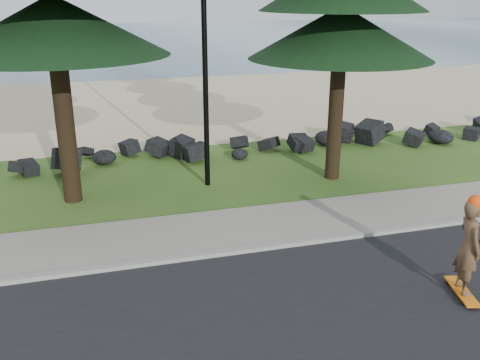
# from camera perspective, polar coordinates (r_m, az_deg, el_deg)

# --- Properties ---
(ground) EXTENTS (160.00, 160.00, 0.00)m
(ground) POSITION_cam_1_polar(r_m,az_deg,el_deg) (11.69, -0.01, -5.66)
(ground) COLOR #2F531A
(ground) RESTS_ON ground
(kerb) EXTENTS (160.00, 0.20, 0.10)m
(kerb) POSITION_cam_1_polar(r_m,az_deg,el_deg) (10.90, 1.31, -7.36)
(kerb) COLOR gray
(kerb) RESTS_ON ground
(sidewalk) EXTENTS (160.00, 2.00, 0.08)m
(sidewalk) POSITION_cam_1_polar(r_m,az_deg,el_deg) (11.85, -0.27, -5.09)
(sidewalk) COLOR gray
(sidewalk) RESTS_ON ground
(beach_sand) EXTENTS (160.00, 15.00, 0.01)m
(beach_sand) POSITION_cam_1_polar(r_m,az_deg,el_deg) (25.33, -9.16, 8.02)
(beach_sand) COLOR #D5B38E
(beach_sand) RESTS_ON ground
(ocean) EXTENTS (160.00, 58.00, 0.01)m
(ocean) POSITION_cam_1_polar(r_m,az_deg,el_deg) (61.44, -13.65, 14.44)
(ocean) COLOR #385F6C
(ocean) RESTS_ON ground
(seawall_boulders) EXTENTS (60.00, 2.40, 1.10)m
(seawall_boulders) POSITION_cam_1_polar(r_m,az_deg,el_deg) (16.79, -5.28, 2.24)
(seawall_boulders) COLOR black
(seawall_boulders) RESTS_ON ground
(lamp_post) EXTENTS (0.25, 0.14, 8.14)m
(lamp_post) POSITION_cam_1_polar(r_m,az_deg,el_deg) (13.70, -3.84, 15.99)
(lamp_post) COLOR black
(lamp_post) RESTS_ON ground
(skateboarder) EXTENTS (0.54, 1.02, 1.85)m
(skateboarder) POSITION_cam_1_polar(r_m,az_deg,el_deg) (9.77, 23.22, -6.63)
(skateboarder) COLOR orange
(skateboarder) RESTS_ON ground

